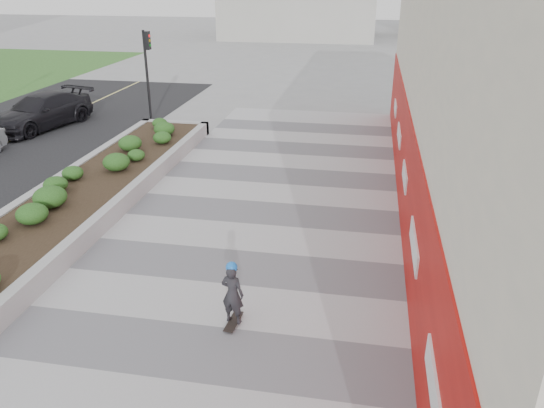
{
  "coord_description": "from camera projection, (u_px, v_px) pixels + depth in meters",
  "views": [
    {
      "loc": [
        2.8,
        -5.84,
        6.56
      ],
      "look_at": [
        0.58,
        6.43,
        1.1
      ],
      "focal_mm": 35.0,
      "sensor_mm": 36.0,
      "label": 1
    }
  ],
  "objects": [
    {
      "name": "walkway",
      "position": [
        216.0,
        315.0,
        11.05
      ],
      "size": [
        8.0,
        36.0,
        0.01
      ],
      "primitive_type": "cube",
      "color": "#A8A8AD",
      "rests_on": "ground"
    },
    {
      "name": "building",
      "position": [
        533.0,
        81.0,
        13.7
      ],
      "size": [
        6.04,
        24.08,
        8.0
      ],
      "color": "silver",
      "rests_on": "ground"
    },
    {
      "name": "planter",
      "position": [
        70.0,
        203.0,
        15.39
      ],
      "size": [
        3.0,
        18.0,
        0.9
      ],
      "color": "#9E9EA0",
      "rests_on": "ground"
    },
    {
      "name": "traffic_signal_near",
      "position": [
        147.0,
        63.0,
        24.2
      ],
      "size": [
        0.33,
        0.28,
        4.2
      ],
      "color": "black",
      "rests_on": "ground"
    },
    {
      "name": "manhole_cover",
      "position": [
        239.0,
        317.0,
        10.97
      ],
      "size": [
        0.44,
        0.44,
        0.01
      ],
      "primitive_type": "cylinder",
      "color": "#595654",
      "rests_on": "ground"
    },
    {
      "name": "skateboarder",
      "position": [
        233.0,
        293.0,
        10.48
      ],
      "size": [
        0.53,
        0.73,
        1.44
      ],
      "rotation": [
        0.0,
        0.0,
        -0.09
      ],
      "color": "beige",
      "rests_on": "ground"
    },
    {
      "name": "car_dark",
      "position": [
        41.0,
        111.0,
        24.12
      ],
      "size": [
        3.3,
        5.55,
        1.51
      ],
      "primitive_type": "imported",
      "rotation": [
        0.0,
        0.0,
        -0.24
      ],
      "color": "black",
      "rests_on": "ground"
    }
  ]
}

